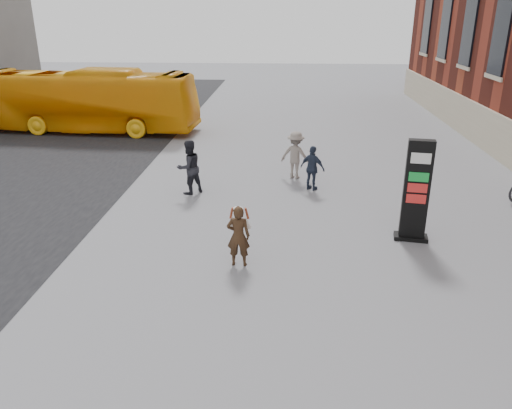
# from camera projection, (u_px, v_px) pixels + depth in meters

# --- Properties ---
(ground) EXTENTS (100.00, 100.00, 0.00)m
(ground) POSITION_uv_depth(u_px,v_px,m) (262.00, 269.00, 12.11)
(ground) COLOR #9E9EA3
(info_pylon) EXTENTS (0.95, 0.58, 2.79)m
(info_pylon) POSITION_uv_depth(u_px,v_px,m) (416.00, 191.00, 13.20)
(info_pylon) COLOR black
(info_pylon) RESTS_ON ground
(woman) EXTENTS (0.59, 0.53, 1.56)m
(woman) POSITION_uv_depth(u_px,v_px,m) (238.00, 235.00, 12.05)
(woman) COLOR black
(woman) RESTS_ON ground
(bus) EXTENTS (11.39, 3.41, 3.13)m
(bus) POSITION_uv_depth(u_px,v_px,m) (87.00, 101.00, 25.33)
(bus) COLOR #F0A20E
(bus) RESTS_ON road
(pedestrian_a) EXTENTS (1.13, 1.12, 1.85)m
(pedestrian_a) POSITION_uv_depth(u_px,v_px,m) (189.00, 167.00, 16.82)
(pedestrian_a) COLOR black
(pedestrian_a) RESTS_ON ground
(pedestrian_b) EXTENTS (1.29, 1.00, 1.76)m
(pedestrian_b) POSITION_uv_depth(u_px,v_px,m) (296.00, 155.00, 18.39)
(pedestrian_b) COLOR gray
(pedestrian_b) RESTS_ON ground
(pedestrian_c) EXTENTS (0.98, 0.79, 1.56)m
(pedestrian_c) POSITION_uv_depth(u_px,v_px,m) (312.00, 168.00, 17.19)
(pedestrian_c) COLOR #283246
(pedestrian_c) RESTS_ON ground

